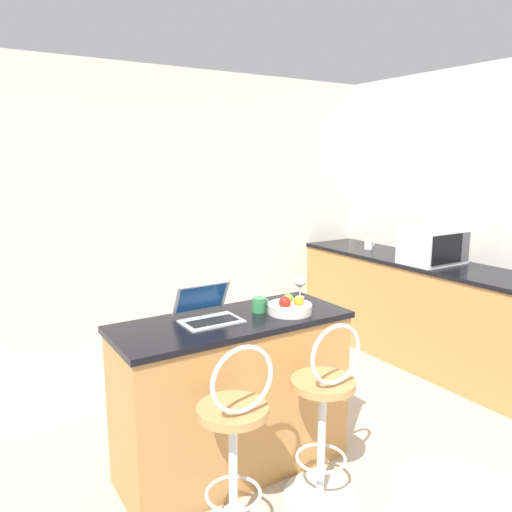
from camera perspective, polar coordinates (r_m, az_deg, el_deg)
wall_back at (r=4.56m, az=-10.12°, el=4.30°), size 12.00×0.06×2.60m
breakfast_bar at (r=3.02m, az=-2.66°, el=-15.59°), size 1.36×0.55×0.93m
counter_right at (r=4.62m, az=21.02°, el=-6.75°), size 0.63×3.18×0.93m
bar_stool_near at (r=2.52m, az=-2.44°, el=-21.15°), size 0.40×0.40×1.02m
bar_stool_far at (r=2.79m, az=7.81°, el=-17.81°), size 0.40×0.40×1.02m
laptop at (r=2.82m, az=-5.62°, el=-6.27°), size 0.32×0.28×0.20m
microwave at (r=4.55m, az=19.61°, el=1.12°), size 0.53×0.36×0.31m
mug_white at (r=5.10m, az=12.77°, el=1.34°), size 0.10×0.08×0.10m
mug_green at (r=2.95m, az=0.38°, el=-5.59°), size 0.10×0.08×0.09m
fruit_bowl at (r=2.94m, az=3.88°, el=-5.85°), size 0.26×0.26×0.11m
wine_glass_short at (r=3.24m, az=5.08°, el=-2.97°), size 0.08×0.08×0.15m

